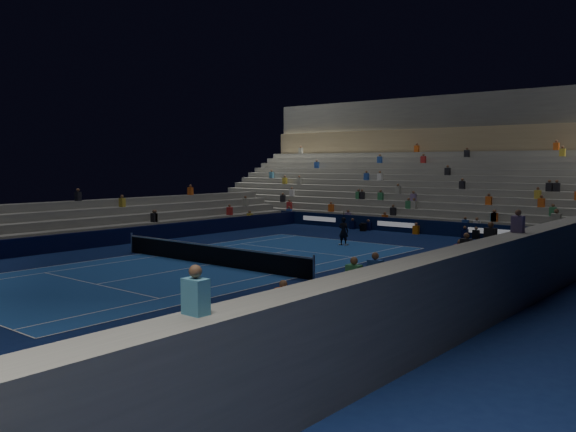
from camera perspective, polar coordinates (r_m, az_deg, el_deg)
The scene contains 11 objects.
ground at distance 30.13m, azimuth -7.32°, elevation -4.56°, with size 90.00×90.00×0.00m, color #0B1946.
court_surface at distance 30.13m, azimuth -7.32°, elevation -4.55°, with size 10.97×23.77×0.01m, color #1A4794.
sponsor_barrier_far at distance 44.66m, azimuth 10.29°, elevation -0.84°, with size 44.00×0.25×1.00m, color black.
sponsor_barrier_east at distance 23.98m, azimuth 8.78°, elevation -5.83°, with size 0.25×37.00×1.00m, color black.
sponsor_barrier_west at distance 37.67m, azimuth -17.46°, elevation -2.07°, with size 0.25×37.00×1.00m, color black.
grandstand_main at distance 52.86m, azimuth 15.35°, elevation 3.08°, with size 44.00×15.20×11.20m.
grandstand_east at distance 22.36m, azimuth 16.48°, elevation -5.68°, with size 5.00×37.00×2.50m.
grandstand_west at distance 40.56m, azimuth -20.14°, elevation -1.06°, with size 5.00×37.00×2.50m.
tennis_net at distance 30.05m, azimuth -7.33°, elevation -3.61°, with size 12.90×0.10×1.10m.
tennis_player at distance 36.87m, azimuth 5.25°, elevation -1.44°, with size 0.63×0.41×1.72m, color black.
broadcast_camera at distance 44.89m, azimuth 7.10°, elevation -1.03°, with size 0.59×0.95×0.58m.
Camera 1 is at (21.74, -20.25, 4.98)m, focal length 37.72 mm.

